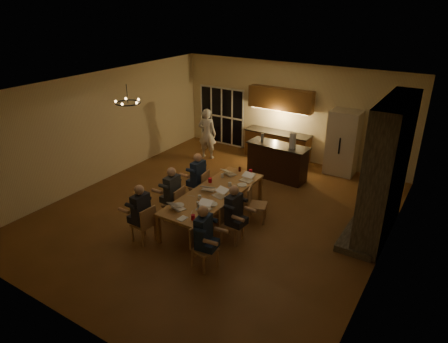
% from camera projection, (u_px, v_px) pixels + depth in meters
% --- Properties ---
extents(floor, '(9.00, 9.00, 0.00)m').
position_uv_depth(floor, '(217.00, 212.00, 10.32)').
color(floor, brown).
rests_on(floor, ground).
extents(back_wall, '(8.00, 0.04, 3.20)m').
position_uv_depth(back_wall, '(292.00, 112.00, 13.16)').
color(back_wall, beige).
rests_on(back_wall, ground).
extents(left_wall, '(0.04, 9.00, 3.20)m').
position_uv_depth(left_wall, '(101.00, 127.00, 11.63)').
color(left_wall, beige).
rests_on(left_wall, ground).
extents(right_wall, '(0.04, 9.00, 3.20)m').
position_uv_depth(right_wall, '(390.00, 195.00, 7.71)').
color(right_wall, beige).
rests_on(right_wall, ground).
extents(ceiling, '(8.00, 9.00, 0.04)m').
position_uv_depth(ceiling, '(216.00, 88.00, 9.01)').
color(ceiling, white).
rests_on(ceiling, back_wall).
extents(french_doors, '(1.86, 0.08, 2.10)m').
position_uv_depth(french_doors, '(222.00, 116.00, 14.67)').
color(french_doors, black).
rests_on(french_doors, ground).
extents(fireplace, '(0.58, 2.50, 3.20)m').
position_uv_depth(fireplace, '(387.00, 170.00, 8.79)').
color(fireplace, '#625A4D').
rests_on(fireplace, ground).
extents(kitchenette, '(2.24, 0.68, 2.40)m').
position_uv_depth(kitchenette, '(278.00, 125.00, 13.23)').
color(kitchenette, brown).
rests_on(kitchenette, ground).
extents(refrigerator, '(0.90, 0.68, 2.00)m').
position_uv_depth(refrigerator, '(343.00, 143.00, 12.19)').
color(refrigerator, beige).
rests_on(refrigerator, ground).
extents(dining_table, '(1.10, 3.13, 0.75)m').
position_uv_depth(dining_table, '(214.00, 206.00, 9.82)').
color(dining_table, '#A87343').
rests_on(dining_table, ground).
extents(bar_island, '(1.89, 0.77, 1.08)m').
position_uv_depth(bar_island, '(277.00, 161.00, 12.02)').
color(bar_island, black).
rests_on(bar_island, ground).
extents(chair_left_near, '(0.48, 0.48, 0.89)m').
position_uv_depth(chair_left_near, '(143.00, 224.00, 8.94)').
color(chair_left_near, '#AA8155').
rests_on(chair_left_near, ground).
extents(chair_left_mid, '(0.47, 0.47, 0.89)m').
position_uv_depth(chair_left_mid, '(173.00, 204.00, 9.79)').
color(chair_left_mid, '#AA8155').
rests_on(chair_left_mid, ground).
extents(chair_left_far, '(0.50, 0.50, 0.89)m').
position_uv_depth(chair_left_far, '(199.00, 186.00, 10.68)').
color(chair_left_far, '#AA8155').
rests_on(chair_left_far, ground).
extents(chair_right_near, '(0.54, 0.54, 0.89)m').
position_uv_depth(chair_right_near, '(205.00, 248.00, 8.06)').
color(chair_right_near, '#AA8155').
rests_on(chair_right_near, ground).
extents(chair_right_mid, '(0.47, 0.47, 0.89)m').
position_uv_depth(chair_right_mid, '(232.00, 224.00, 8.93)').
color(chair_right_mid, '#AA8155').
rests_on(chair_right_mid, ground).
extents(chair_right_far, '(0.56, 0.56, 0.89)m').
position_uv_depth(chair_right_far, '(257.00, 205.00, 9.75)').
color(chair_right_far, '#AA8155').
rests_on(chair_right_far, ground).
extents(person_left_near, '(0.61, 0.61, 1.38)m').
position_uv_depth(person_left_near, '(141.00, 213.00, 8.87)').
color(person_left_near, '#252830').
rests_on(person_left_near, ground).
extents(person_right_near, '(0.67, 0.67, 1.38)m').
position_uv_depth(person_right_near, '(204.00, 237.00, 8.01)').
color(person_right_near, '#1B2844').
rests_on(person_right_near, ground).
extents(person_left_mid, '(0.60, 0.60, 1.38)m').
position_uv_depth(person_left_mid, '(173.00, 194.00, 9.75)').
color(person_left_mid, '#3C4147').
rests_on(person_left_mid, ground).
extents(person_right_mid, '(0.64, 0.64, 1.38)m').
position_uv_depth(person_right_mid, '(234.00, 214.00, 8.85)').
color(person_right_mid, '#252830').
rests_on(person_right_mid, ground).
extents(person_left_far, '(0.61, 0.61, 1.38)m').
position_uv_depth(person_left_far, '(198.00, 178.00, 10.59)').
color(person_left_far, '#1B2844').
rests_on(person_left_far, ground).
extents(standing_person, '(0.71, 0.54, 1.73)m').
position_uv_depth(standing_person, '(207.00, 134.00, 13.43)').
color(standing_person, silver).
rests_on(standing_person, ground).
extents(chandelier, '(0.61, 0.61, 0.03)m').
position_uv_depth(chandelier, '(128.00, 103.00, 9.63)').
color(chandelier, black).
rests_on(chandelier, ceiling).
extents(laptop_a, '(0.39, 0.37, 0.23)m').
position_uv_depth(laptop_a, '(178.00, 204.00, 8.91)').
color(laptop_a, silver).
rests_on(laptop_a, dining_table).
extents(laptop_b, '(0.35, 0.31, 0.23)m').
position_uv_depth(laptop_b, '(204.00, 205.00, 8.86)').
color(laptop_b, silver).
rests_on(laptop_b, dining_table).
extents(laptop_c, '(0.38, 0.35, 0.23)m').
position_uv_depth(laptop_c, '(209.00, 185.00, 9.77)').
color(laptop_c, silver).
rests_on(laptop_c, dining_table).
extents(laptop_d, '(0.37, 0.34, 0.23)m').
position_uv_depth(laptop_d, '(219.00, 192.00, 9.45)').
color(laptop_d, silver).
rests_on(laptop_d, dining_table).
extents(laptop_e, '(0.40, 0.37, 0.23)m').
position_uv_depth(laptop_e, '(230.00, 170.00, 10.61)').
color(laptop_e, silver).
rests_on(laptop_e, dining_table).
extents(laptop_f, '(0.34, 0.31, 0.23)m').
position_uv_depth(laptop_f, '(246.00, 177.00, 10.24)').
color(laptop_f, silver).
rests_on(laptop_f, dining_table).
extents(mug_front, '(0.08, 0.08, 0.10)m').
position_uv_depth(mug_front, '(200.00, 197.00, 9.34)').
color(mug_front, silver).
rests_on(mug_front, dining_table).
extents(mug_mid, '(0.09, 0.09, 0.10)m').
position_uv_depth(mug_mid, '(230.00, 184.00, 9.97)').
color(mug_mid, silver).
rests_on(mug_mid, dining_table).
extents(mug_back, '(0.07, 0.07, 0.10)m').
position_uv_depth(mug_back, '(222.00, 176.00, 10.45)').
color(mug_back, silver).
rests_on(mug_back, dining_table).
extents(redcup_near, '(0.09, 0.09, 0.12)m').
position_uv_depth(redcup_near, '(193.00, 217.00, 8.47)').
color(redcup_near, '#B30B1F').
rests_on(redcup_near, dining_table).
extents(redcup_mid, '(0.10, 0.10, 0.12)m').
position_uv_depth(redcup_mid, '(210.00, 180.00, 10.17)').
color(redcup_mid, '#B30B1F').
rests_on(redcup_mid, dining_table).
extents(redcup_far, '(0.09, 0.09, 0.12)m').
position_uv_depth(redcup_far, '(251.00, 172.00, 10.67)').
color(redcup_far, '#B30B1F').
rests_on(redcup_far, dining_table).
extents(can_silver, '(0.07, 0.07, 0.12)m').
position_uv_depth(can_silver, '(198.00, 204.00, 9.00)').
color(can_silver, '#B2B2B7').
rests_on(can_silver, dining_table).
extents(can_cola, '(0.07, 0.07, 0.12)m').
position_uv_depth(can_cola, '(240.00, 169.00, 10.81)').
color(can_cola, '#3F0F0C').
rests_on(can_cola, dining_table).
extents(can_right, '(0.06, 0.06, 0.12)m').
position_uv_depth(can_right, '(234.00, 190.00, 9.68)').
color(can_right, '#B2B2B7').
rests_on(can_right, dining_table).
extents(plate_near, '(0.24, 0.24, 0.02)m').
position_uv_depth(plate_near, '(212.00, 204.00, 9.11)').
color(plate_near, silver).
rests_on(plate_near, dining_table).
extents(plate_left, '(0.25, 0.25, 0.02)m').
position_uv_depth(plate_left, '(179.00, 205.00, 9.07)').
color(plate_left, silver).
rests_on(plate_left, dining_table).
extents(plate_far, '(0.24, 0.24, 0.02)m').
position_uv_depth(plate_far, '(242.00, 185.00, 10.04)').
color(plate_far, silver).
rests_on(plate_far, dining_table).
extents(notepad, '(0.18, 0.23, 0.01)m').
position_uv_depth(notepad, '(182.00, 218.00, 8.53)').
color(notepad, white).
rests_on(notepad, dining_table).
extents(bar_bottle, '(0.09, 0.09, 0.24)m').
position_uv_depth(bar_bottle, '(262.00, 137.00, 12.04)').
color(bar_bottle, '#99999E').
rests_on(bar_bottle, bar_island).
extents(bar_blender, '(0.15, 0.15, 0.46)m').
position_uv_depth(bar_blender, '(293.00, 141.00, 11.42)').
color(bar_blender, silver).
rests_on(bar_blender, bar_island).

